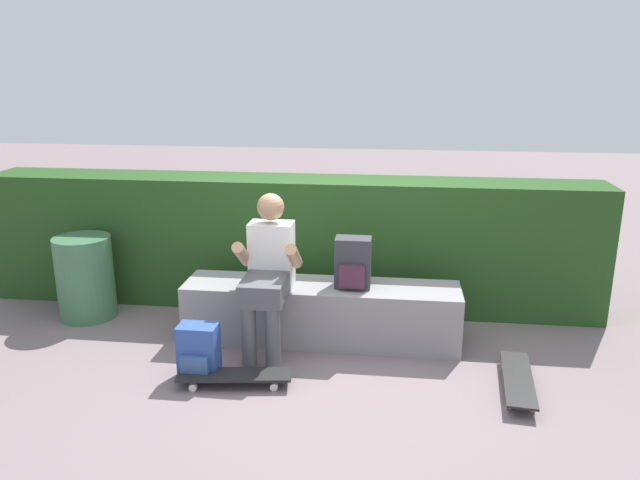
{
  "coord_description": "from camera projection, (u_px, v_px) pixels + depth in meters",
  "views": [
    {
      "loc": [
        0.56,
        -4.14,
        2.19
      ],
      "look_at": [
        -0.01,
        0.44,
        0.85
      ],
      "focal_mm": 34.49,
      "sensor_mm": 36.0,
      "label": 1
    }
  ],
  "objects": [
    {
      "name": "bench_main",
      "position": [
        321.0,
        313.0,
        4.97
      ],
      "size": [
        2.21,
        0.48,
        0.48
      ],
      "color": "gray",
      "rests_on": "ground"
    },
    {
      "name": "person_skater",
      "position": [
        268.0,
        269.0,
        4.69
      ],
      "size": [
        0.49,
        0.62,
        1.23
      ],
      "color": "white",
      "rests_on": "ground"
    },
    {
      "name": "skateboard_beside_bench",
      "position": [
        518.0,
        379.0,
        4.26
      ],
      "size": [
        0.28,
        0.82,
        0.09
      ],
      "color": "black",
      "rests_on": "ground"
    },
    {
      "name": "backpack_on_bench",
      "position": [
        353.0,
        263.0,
        4.82
      ],
      "size": [
        0.28,
        0.23,
        0.4
      ],
      "color": "#333338",
      "rests_on": "bench_main"
    },
    {
      "name": "hedge_row",
      "position": [
        289.0,
        242.0,
        5.68
      ],
      "size": [
        5.59,
        0.53,
        1.19
      ],
      "color": "#22451B",
      "rests_on": "ground"
    },
    {
      "name": "skateboard_near_person",
      "position": [
        234.0,
        376.0,
        4.31
      ],
      "size": [
        0.82,
        0.3,
        0.09
      ],
      "color": "black",
      "rests_on": "ground"
    },
    {
      "name": "ground_plane",
      "position": [
        314.0,
        364.0,
        4.63
      ],
      "size": [
        24.0,
        24.0,
        0.0
      ],
      "primitive_type": "plane",
      "color": "slate"
    },
    {
      "name": "backpack_on_ground",
      "position": [
        199.0,
        352.0,
        4.39
      ],
      "size": [
        0.28,
        0.23,
        0.4
      ],
      "color": "#2D4C99",
      "rests_on": "ground"
    },
    {
      "name": "trash_bin",
      "position": [
        85.0,
        277.0,
        5.41
      ],
      "size": [
        0.49,
        0.49,
        0.73
      ],
      "color": "#3D6B47",
      "rests_on": "ground"
    }
  ]
}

